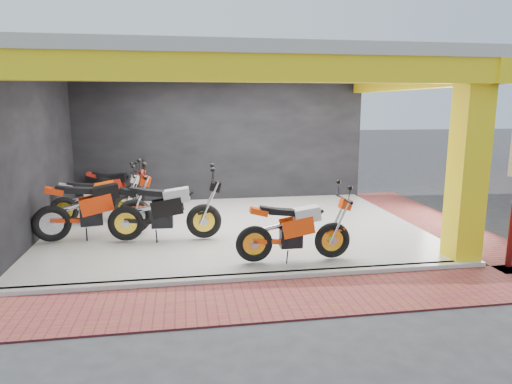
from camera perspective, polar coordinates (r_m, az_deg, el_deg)
The scene contains 16 objects.
ground at distance 8.39m, azimuth -1.16°, elevation -8.41°, with size 80.00×80.00×0.00m, color #2D2D30.
showroom_floor at distance 10.27m, azimuth -2.76°, elevation -4.49°, with size 8.00×6.00×0.10m, color white.
showroom_ceiling at distance 9.94m, azimuth -2.95°, elevation 15.65°, with size 8.40×6.40×0.20m, color beige.
back_wall at distance 13.03m, azimuth -4.41°, elevation 6.36°, with size 8.20×0.20×3.50m, color black.
left_wall at distance 10.34m, azimuth -26.12°, elevation 4.10°, with size 0.20×6.20×3.50m, color black.
corner_column at distance 8.66m, azimuth 24.98°, elevation 3.08°, with size 0.50×0.50×3.50m, color yellow.
header_beam_front at distance 6.95m, azimuth -0.05°, elevation 15.22°, with size 8.40×0.30×0.40m, color yellow.
header_beam_right at distance 11.11m, azimuth 18.62°, elevation 13.06°, with size 0.30×6.40×0.40m, color yellow.
floor_kerb at distance 7.43m, azimuth -0.03°, elevation -10.62°, with size 8.00×0.20×0.10m, color white.
paver_front at distance 6.74m, azimuth 1.08°, elevation -13.30°, with size 9.00×1.40×0.03m, color maroon.
paver_right at distance 11.81m, azimuth 21.09°, elevation -3.36°, with size 1.40×7.00×0.03m, color maroon.
moto_hero at distance 8.03m, azimuth 9.58°, elevation -3.85°, with size 2.13×0.79×1.30m, color #FF440A, non-canonical shape.
moto_row_a at distance 9.12m, azimuth -6.57°, elevation -1.56°, with size 2.35×0.87×1.44m, color black, non-canonical shape.
moto_row_b at distance 9.73m, azimuth -15.06°, elevation -0.93°, with size 2.43×0.90×1.48m, color red, non-canonical shape.
moto_row_c at distance 11.01m, azimuth -15.95°, elevation -0.18°, with size 2.09×0.78×1.28m, color #A6A9AE, non-canonical shape.
moto_row_d at distance 12.58m, azimuth -14.88°, elevation 0.99°, with size 1.93×0.71×1.18m, color red, non-canonical shape.
Camera 1 is at (-1.12, -7.84, 2.78)m, focal length 32.00 mm.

